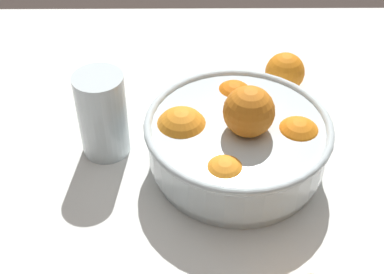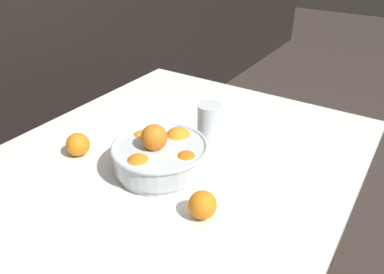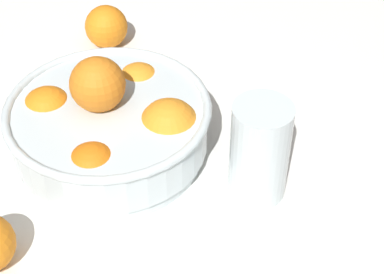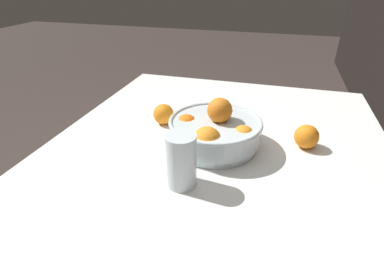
# 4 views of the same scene
# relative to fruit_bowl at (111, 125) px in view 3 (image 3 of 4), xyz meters

# --- Properties ---
(dining_table) EXTENTS (1.29, 1.04, 0.71)m
(dining_table) POSITION_rel_fruit_bowl_xyz_m (0.04, 0.01, -0.12)
(dining_table) COLOR white
(dining_table) RESTS_ON ground_plane
(fruit_bowl) EXTENTS (0.28, 0.28, 0.15)m
(fruit_bowl) POSITION_rel_fruit_bowl_xyz_m (0.00, 0.00, 0.00)
(fruit_bowl) COLOR silver
(fruit_bowl) RESTS_ON dining_table
(juice_glass) EXTENTS (0.08, 0.08, 0.14)m
(juice_glass) POSITION_rel_fruit_bowl_xyz_m (0.20, -0.04, 0.01)
(juice_glass) COLOR #F4A314
(juice_glass) RESTS_ON dining_table
(orange_loose_near_bowl) EXTENTS (0.07, 0.07, 0.07)m
(orange_loose_near_bowl) POSITION_rel_fruit_bowl_xyz_m (-0.07, 0.27, -0.02)
(orange_loose_near_bowl) COLOR orange
(orange_loose_near_bowl) RESTS_ON dining_table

